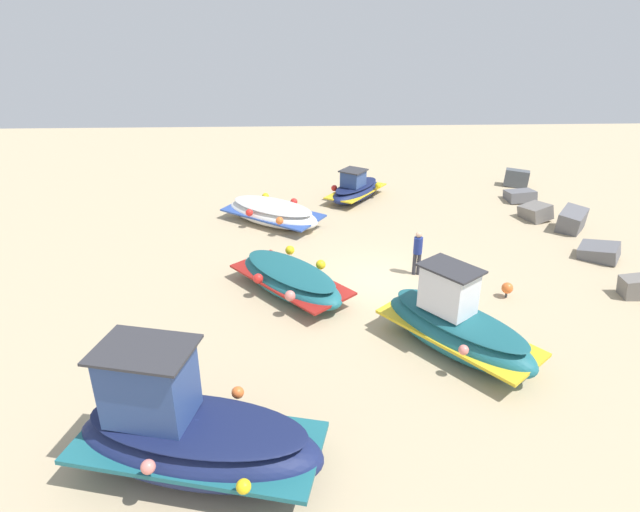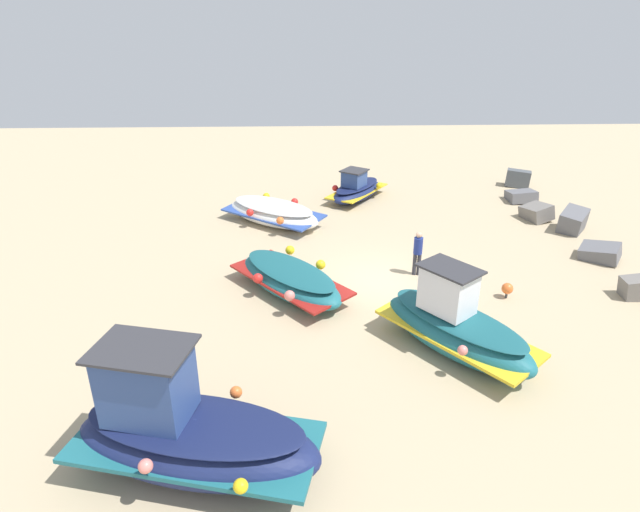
{
  "view_description": "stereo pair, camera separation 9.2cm",
  "coord_description": "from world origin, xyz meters",
  "px_view_note": "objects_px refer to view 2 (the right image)",
  "views": [
    {
      "loc": [
        17.23,
        -2.77,
        9.01
      ],
      "look_at": [
        -0.3,
        -2.07,
        0.9
      ],
      "focal_mm": 30.55,
      "sensor_mm": 36.0,
      "label": 1
    },
    {
      "loc": [
        17.24,
        -2.68,
        9.01
      ],
      "look_at": [
        -0.3,
        -2.07,
        0.9
      ],
      "focal_mm": 30.55,
      "sensor_mm": 36.0,
      "label": 2
    }
  ],
  "objects_px": {
    "fishing_boat_2": "(273,213)",
    "mooring_buoy_0": "(507,289)",
    "person_walking": "(418,250)",
    "fishing_boat_1": "(455,326)",
    "fishing_boat_4": "(357,189)",
    "fishing_boat_0": "(290,279)",
    "fishing_boat_3": "(189,433)"
  },
  "relations": [
    {
      "from": "fishing_boat_2",
      "to": "mooring_buoy_0",
      "type": "relative_size",
      "value": 9.14
    },
    {
      "from": "person_walking",
      "to": "mooring_buoy_0",
      "type": "distance_m",
      "value": 3.34
    },
    {
      "from": "fishing_boat_1",
      "to": "fishing_boat_2",
      "type": "height_order",
      "value": "fishing_boat_1"
    },
    {
      "from": "fishing_boat_1",
      "to": "fishing_boat_2",
      "type": "xyz_separation_m",
      "value": [
        -10.24,
        -5.58,
        -0.31
      ]
    },
    {
      "from": "fishing_boat_1",
      "to": "person_walking",
      "type": "xyz_separation_m",
      "value": [
        -4.84,
        -0.11,
        0.17
      ]
    },
    {
      "from": "fishing_boat_1",
      "to": "fishing_boat_4",
      "type": "bearing_deg",
      "value": -32.12
    },
    {
      "from": "fishing_boat_0",
      "to": "person_walking",
      "type": "xyz_separation_m",
      "value": [
        -1.22,
        4.6,
        0.45
      ]
    },
    {
      "from": "fishing_boat_3",
      "to": "mooring_buoy_0",
      "type": "relative_size",
      "value": 10.4
    },
    {
      "from": "fishing_boat_1",
      "to": "person_walking",
      "type": "relative_size",
      "value": 2.92
    },
    {
      "from": "fishing_boat_3",
      "to": "fishing_boat_1",
      "type": "bearing_deg",
      "value": -135.07
    },
    {
      "from": "fishing_boat_2",
      "to": "person_walking",
      "type": "height_order",
      "value": "person_walking"
    },
    {
      "from": "fishing_boat_0",
      "to": "fishing_boat_1",
      "type": "distance_m",
      "value": 5.95
    },
    {
      "from": "person_walking",
      "to": "mooring_buoy_0",
      "type": "xyz_separation_m",
      "value": [
        1.86,
        2.71,
        -0.62
      ]
    },
    {
      "from": "fishing_boat_1",
      "to": "fishing_boat_0",
      "type": "bearing_deg",
      "value": 14.03
    },
    {
      "from": "fishing_boat_0",
      "to": "person_walking",
      "type": "bearing_deg",
      "value": 64.98
    },
    {
      "from": "fishing_boat_3",
      "to": "person_walking",
      "type": "distance_m",
      "value": 11.09
    },
    {
      "from": "fishing_boat_4",
      "to": "fishing_boat_1",
      "type": "bearing_deg",
      "value": 41.6
    },
    {
      "from": "fishing_boat_0",
      "to": "fishing_boat_1",
      "type": "relative_size",
      "value": 0.98
    },
    {
      "from": "fishing_boat_4",
      "to": "person_walking",
      "type": "relative_size",
      "value": 2.4
    },
    {
      "from": "fishing_boat_3",
      "to": "person_walking",
      "type": "xyz_separation_m",
      "value": [
        -8.93,
        6.57,
        0.05
      ]
    },
    {
      "from": "fishing_boat_2",
      "to": "mooring_buoy_0",
      "type": "distance_m",
      "value": 10.93
    },
    {
      "from": "fishing_boat_4",
      "to": "person_walking",
      "type": "height_order",
      "value": "person_walking"
    },
    {
      "from": "fishing_boat_2",
      "to": "fishing_boat_4",
      "type": "height_order",
      "value": "fishing_boat_4"
    },
    {
      "from": "fishing_boat_0",
      "to": "person_walking",
      "type": "distance_m",
      "value": 4.78
    },
    {
      "from": "fishing_boat_2",
      "to": "fishing_boat_4",
      "type": "distance_m",
      "value": 5.19
    },
    {
      "from": "fishing_boat_1",
      "to": "fishing_boat_3",
      "type": "xyz_separation_m",
      "value": [
        4.09,
        -6.68,
        0.12
      ]
    },
    {
      "from": "fishing_boat_2",
      "to": "fishing_boat_4",
      "type": "bearing_deg",
      "value": 74.91
    },
    {
      "from": "fishing_boat_4",
      "to": "person_walking",
      "type": "distance_m",
      "value": 8.71
    },
    {
      "from": "mooring_buoy_0",
      "to": "fishing_boat_2",
      "type": "bearing_deg",
      "value": -131.62
    },
    {
      "from": "fishing_boat_0",
      "to": "fishing_boat_3",
      "type": "distance_m",
      "value": 7.97
    },
    {
      "from": "fishing_boat_3",
      "to": "fishing_boat_2",
      "type": "bearing_deg",
      "value": -80.94
    },
    {
      "from": "fishing_boat_0",
      "to": "fishing_boat_2",
      "type": "bearing_deg",
      "value": 147.59
    }
  ]
}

